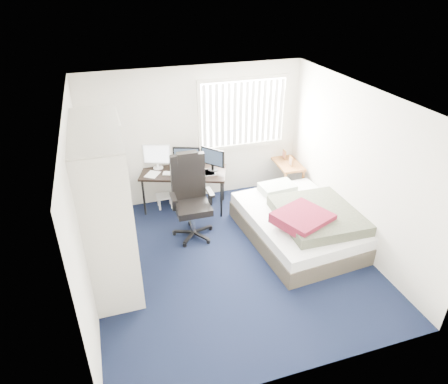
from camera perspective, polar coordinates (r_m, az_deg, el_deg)
ground at (r=6.23m, az=1.08°, el=-9.57°), size 4.20×4.20×0.00m
room_shell at (r=5.41m, az=1.23°, el=2.99°), size 4.20×4.20×4.20m
window_assembly at (r=7.45m, az=2.76°, el=11.18°), size 1.72×0.09×1.32m
closet at (r=5.48m, az=-16.50°, el=0.21°), size 0.64×1.84×2.22m
desk at (r=7.18m, az=-5.76°, el=3.23°), size 1.65×1.18×1.20m
office_chair at (r=6.53m, az=-4.70°, el=-1.87°), size 0.67×0.67×1.41m
footstool at (r=7.48m, az=-8.46°, el=-0.84°), size 0.31×0.25×0.25m
nightstand at (r=7.97m, az=8.90°, el=3.89°), size 0.48×0.91×0.79m
bed at (r=6.63m, az=11.02°, el=-4.35°), size 1.75×2.24×0.70m
pine_box at (r=5.80m, az=-14.33°, el=-12.38°), size 0.38×0.30×0.27m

